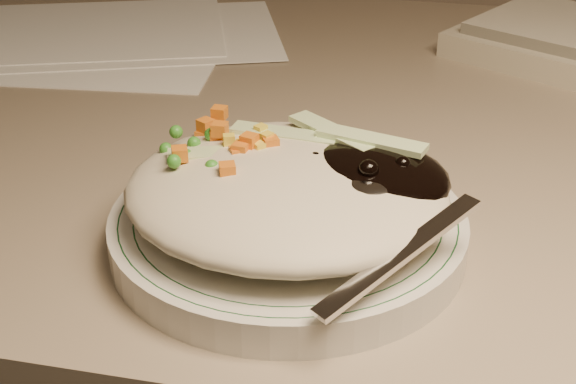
# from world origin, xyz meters

# --- Properties ---
(desk) EXTENTS (1.40, 0.70, 0.74)m
(desk) POSITION_xyz_m (0.00, 1.38, 0.54)
(desk) COLOR #7E6F5B
(desk) RESTS_ON ground
(plate) EXTENTS (0.22, 0.22, 0.02)m
(plate) POSITION_xyz_m (-0.07, 1.16, 0.75)
(plate) COLOR silver
(plate) RESTS_ON desk
(plate_rim) EXTENTS (0.21, 0.21, 0.00)m
(plate_rim) POSITION_xyz_m (-0.07, 1.16, 0.76)
(plate_rim) COLOR #144723
(plate_rim) RESTS_ON plate
(meal) EXTENTS (0.21, 0.19, 0.05)m
(meal) POSITION_xyz_m (-0.07, 1.16, 0.78)
(meal) COLOR #B5AB92
(meal) RESTS_ON plate
(papers) EXTENTS (0.41, 0.33, 0.00)m
(papers) POSITION_xyz_m (-0.36, 1.51, 0.74)
(papers) COLOR white
(papers) RESTS_ON desk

